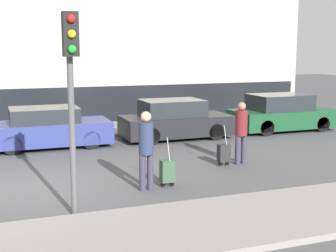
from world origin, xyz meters
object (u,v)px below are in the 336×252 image
Objects in this scene: parked_car_3 at (282,114)px; pedestrian_left at (146,146)px; parked_car_1 at (48,128)px; traffic_light at (71,74)px; parked_car_2 at (175,121)px; pedestrian_right at (241,129)px; trolley_right at (224,153)px; trolley_left at (167,171)px.

pedestrian_left reaches higher than parked_car_3.
parked_car_1 is 1.02× the size of traffic_light.
parked_car_2 is 1.01× the size of traffic_light.
pedestrian_right reaches higher than parked_car_2.
parked_car_2 is at bearing 87.41° from trolley_right.
traffic_light reaches higher than pedestrian_left.
pedestrian_left reaches higher than trolley_right.
parked_car_1 is 6.01m from trolley_left.
trolley_right is (2.72, 1.43, -0.69)m from pedestrian_left.
trolley_right is at bearing -160.76° from pedestrian_left.
parked_car_3 reaches higher than parked_car_1.
parked_car_3 is 2.33× the size of pedestrian_right.
trolley_right is (-0.19, -4.22, -0.30)m from parked_car_2.
pedestrian_left is (-2.91, -5.65, 0.39)m from parked_car_2.
trolley_right is (-4.81, -4.34, -0.31)m from parked_car_3.
traffic_light is (-4.55, -2.63, 2.40)m from trolley_right.
traffic_light reaches higher than parked_car_2.
pedestrian_left reaches higher than parked_car_2.
pedestrian_left is 3.58m from pedestrian_right.
parked_car_2 is 6.06m from trolley_left.
parked_car_2 reaches higher than parked_car_1.
pedestrian_right is 6.01m from traffic_light.
pedestrian_left is (-7.53, -5.77, 0.38)m from parked_car_3.
parked_car_3 reaches higher than trolley_right.
pedestrian_right is at bearing 3.02° from trolley_right.
parked_car_1 is at bearing 179.32° from parked_car_2.
trolley_left is (-2.37, -5.57, -0.28)m from parked_car_2.
parked_car_3 reaches higher than parked_car_2.
traffic_light is (-1.83, -1.21, 1.71)m from pedestrian_left.
parked_car_1 is at bearing 110.45° from trolley_left.
trolley_left is 0.31× the size of traffic_light.
trolley_right is at bearing 30.07° from traffic_light.
parked_car_2 is 3.32× the size of trolley_left.
traffic_light is at bearing -151.53° from trolley_left.
pedestrian_left is at bearing -158.94° from pedestrian_right.
parked_car_2 is 3.42× the size of trolley_right.
pedestrian_left reaches higher than trolley_left.
traffic_light is at bearing -92.26° from parked_car_1.
trolley_right is 5.78m from traffic_light.
traffic_light reaches higher than trolley_left.
parked_car_3 is at bearing 42.09° from trolley_right.
parked_car_2 is 4.62m from parked_car_3.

